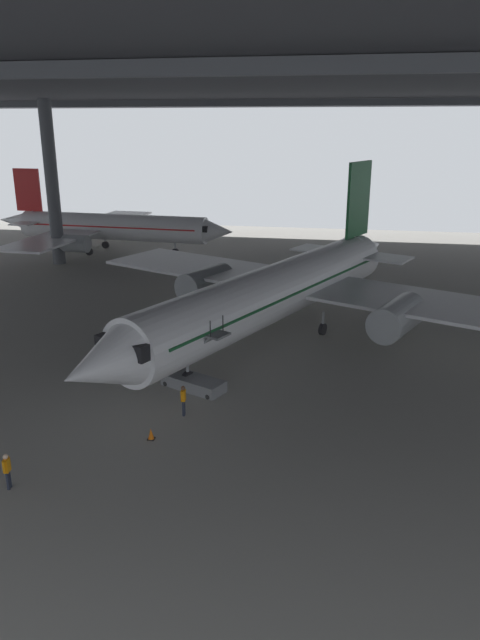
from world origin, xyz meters
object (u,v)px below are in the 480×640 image
airplane_main (279,291)px  boarding_stairs (194,377)px  crew_worker_by_stairs (183,399)px  crew_worker_near_nose (7,469)px  airplane_distant (109,227)px  traffic_cone_orange (151,434)px

airplane_main → boarding_stairs: bearing=-111.0°
boarding_stairs → crew_worker_by_stairs: boarding_stairs is taller
crew_worker_by_stairs → crew_worker_near_nose: bearing=-125.5°
airplane_distant → crew_worker_near_nose: bearing=-73.0°
airplane_distant → airplane_main: bearing=-48.3°
boarding_stairs → crew_worker_near_nose: (-5.42, -11.45, 0.22)m
crew_worker_by_stairs → traffic_cone_orange: crew_worker_by_stairs is taller
airplane_main → traffic_cone_orange: size_ratio=61.74×
traffic_cone_orange → airplane_distant: bearing=114.3°
boarding_stairs → airplane_distant: size_ratio=0.15×
airplane_distant → traffic_cone_orange: bearing=-65.7°
traffic_cone_orange → crew_worker_near_nose: bearing=-132.6°
airplane_main → crew_worker_near_nose: (-9.29, -21.56, -2.61)m
airplane_distant → boarding_stairs: bearing=-61.4°
airplane_distant → traffic_cone_orange: airplane_distant is taller
crew_worker_near_nose → crew_worker_by_stairs: (5.70, 8.00, 0.04)m
airplane_main → airplane_distant: bearing=131.7°
airplane_main → traffic_cone_orange: 17.31m
crew_worker_near_nose → airplane_distant: (-14.86, 48.66, 2.21)m
crew_worker_by_stairs → airplane_distant: bearing=116.8°
traffic_cone_orange → crew_worker_by_stairs: bearing=71.5°
crew_worker_by_stairs → airplane_distant: 45.62m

